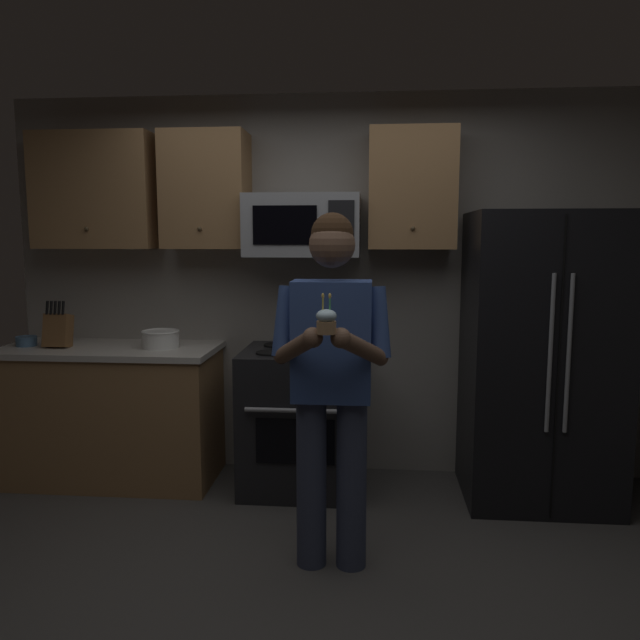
# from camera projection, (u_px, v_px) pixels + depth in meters

# --- Properties ---
(ground_plane) EXTENTS (6.00, 6.00, 0.00)m
(ground_plane) POSITION_uv_depth(u_px,v_px,m) (300.00, 609.00, 2.72)
(ground_plane) COLOR #474442
(wall_back) EXTENTS (4.40, 0.10, 2.60)m
(wall_back) POSITION_uv_depth(u_px,v_px,m) (329.00, 287.00, 4.27)
(wall_back) COLOR gray
(wall_back) RESTS_ON ground
(oven_range) EXTENTS (0.76, 0.70, 0.93)m
(oven_range) POSITION_uv_depth(u_px,v_px,m) (302.00, 419.00, 4.01)
(oven_range) COLOR black
(oven_range) RESTS_ON ground
(microwave) EXTENTS (0.74, 0.41, 0.40)m
(microwave) POSITION_uv_depth(u_px,v_px,m) (303.00, 226.00, 3.96)
(microwave) COLOR #9EA0A5
(refrigerator) EXTENTS (0.90, 0.75, 1.80)m
(refrigerator) POSITION_uv_depth(u_px,v_px,m) (541.00, 358.00, 3.78)
(refrigerator) COLOR black
(refrigerator) RESTS_ON ground
(cabinet_row_upper) EXTENTS (2.78, 0.36, 0.76)m
(cabinet_row_upper) POSITION_uv_depth(u_px,v_px,m) (217.00, 191.00, 4.03)
(cabinet_row_upper) COLOR #9E7247
(counter_left) EXTENTS (1.44, 0.66, 0.92)m
(counter_left) POSITION_uv_depth(u_px,v_px,m) (112.00, 413.00, 4.15)
(counter_left) COLOR #9E7247
(counter_left) RESTS_ON ground
(knife_block) EXTENTS (0.16, 0.15, 0.32)m
(knife_block) POSITION_uv_depth(u_px,v_px,m) (58.00, 330.00, 4.05)
(knife_block) COLOR brown
(knife_block) RESTS_ON counter_left
(bowl_large_white) EXTENTS (0.25, 0.25, 0.12)m
(bowl_large_white) POSITION_uv_depth(u_px,v_px,m) (161.00, 339.00, 4.04)
(bowl_large_white) COLOR white
(bowl_large_white) RESTS_ON counter_left
(bowl_small_colored) EXTENTS (0.14, 0.14, 0.06)m
(bowl_small_colored) POSITION_uv_depth(u_px,v_px,m) (26.00, 341.00, 4.10)
(bowl_small_colored) COLOR #4C7299
(bowl_small_colored) RESTS_ON counter_left
(person) EXTENTS (0.60, 0.48, 1.76)m
(person) POSITION_uv_depth(u_px,v_px,m) (332.00, 373.00, 2.95)
(person) COLOR #383F59
(person) RESTS_ON ground
(cupcake) EXTENTS (0.09, 0.09, 0.17)m
(cupcake) POSITION_uv_depth(u_px,v_px,m) (326.00, 321.00, 2.59)
(cupcake) COLOR #A87F56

